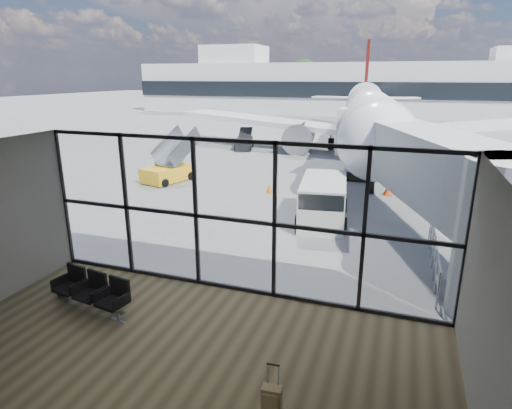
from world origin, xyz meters
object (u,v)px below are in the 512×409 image
Objects in this scene: suitcase at (271,400)px; service_van at (323,201)px; seating_row at (93,290)px; backpack at (63,289)px; belt_loader at (244,143)px; mobile_stairs at (169,171)px; airliner at (368,113)px.

service_van is at bearing 91.46° from suitcase.
service_van reaches higher than seating_row.
service_van is (4.45, 9.33, 0.36)m from seating_row.
suitcase reaches higher than backpack.
service_van reaches higher than backpack.
mobile_stairs is (-0.13, -12.43, 0.05)m from belt_loader.
backpack is 26.14m from belt_loader.
suitcase is 31.81m from airliner.
belt_loader is (-4.21, 25.80, 0.35)m from backpack.
service_van is 1.16× the size of mobile_stairs.
airliner reaches higher than suitcase.
backpack is 0.42× the size of suitcase.
backpack is at bearing 157.18° from suitcase.
seating_row is 0.54× the size of service_van.
seating_row is 0.62× the size of mobile_stairs.
backpack is 14.07m from mobile_stairs.
seating_row is 30.09m from airliner.
belt_loader is at bearing 111.14° from seating_row.
belt_loader is at bearing -166.99° from airliner.
airliner is (4.32, 29.67, 2.48)m from seating_row.
airliner is 10.35× the size of belt_loader.
suitcase is (7.04, -2.31, 0.10)m from backpack.
suitcase is at bearing -18.76° from backpack.
mobile_stairs is (-4.34, 13.38, 0.40)m from backpack.
suitcase is (5.65, -1.99, -0.29)m from seating_row.
airliner is at bearing 90.76° from seating_row.
seating_row is 10.34m from service_van.
belt_loader is at bearing 113.02° from service_van.
seating_row is 26.72m from belt_loader.
mobile_stairs is at bearing 121.74° from seating_row.
suitcase is 0.27× the size of belt_loader.
seating_row is at bearing -104.95° from airliner.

